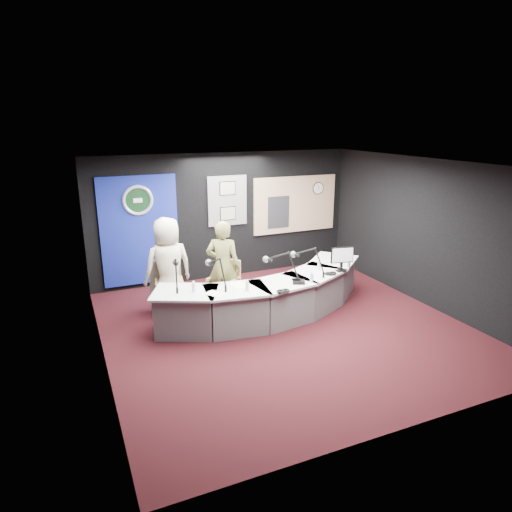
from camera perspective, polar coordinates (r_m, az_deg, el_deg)
name	(u,v)px	position (r m, az deg, el deg)	size (l,w,h in m)	color
ground	(285,327)	(8.07, 3.61, -8.85)	(6.00, 6.00, 0.00)	black
ceiling	(288,164)	(7.32, 4.01, 11.35)	(6.00, 6.00, 0.02)	silver
wall_back	(225,216)	(10.26, -3.88, 4.98)	(6.00, 0.02, 2.80)	black
wall_front	(413,320)	(5.25, 19.00, -7.57)	(6.00, 0.02, 2.80)	black
wall_left	(96,273)	(6.80, -19.33, -2.05)	(0.02, 6.00, 2.80)	black
wall_right	(426,233)	(9.30, 20.50, 2.73)	(0.02, 6.00, 2.80)	black
broadcast_desk	(269,297)	(8.36, 1.63, -5.10)	(4.50, 1.90, 0.75)	silver
backdrop_panel	(140,231)	(9.81, -14.32, 3.05)	(1.60, 0.05, 2.30)	navy
agency_seal	(138,200)	(9.64, -14.56, 6.75)	(0.63, 0.63, 0.07)	silver
seal_center	(138,200)	(9.65, -14.56, 6.76)	(0.48, 0.48, 0.01)	black
pinboard	(227,201)	(10.18, -3.60, 6.90)	(0.90, 0.04, 1.10)	slate
framed_photo_upper	(228,188)	(10.11, -3.57, 8.44)	(0.34, 0.02, 0.27)	gray
framed_photo_lower	(228,213)	(10.21, -3.51, 5.33)	(0.34, 0.02, 0.27)	gray
booth_window_frame	(295,204)	(10.90, 4.90, 6.46)	(2.12, 0.06, 1.32)	tan
booth_glow	(295,204)	(10.89, 4.93, 6.45)	(2.00, 0.02, 1.20)	beige
equipment_rack	(278,212)	(10.70, 2.82, 5.49)	(0.55, 0.02, 0.75)	black
wall_clock	(318,188)	(11.12, 7.78, 8.39)	(0.28, 0.28, 0.01)	white
armchair_left	(169,287)	(8.58, -10.77, -3.82)	(0.58, 0.58, 1.03)	#A6824C
armchair_right	(224,286)	(8.58, -4.08, -3.79)	(0.54, 0.54, 0.96)	#A6824C
draped_jacket	(163,278)	(8.76, -11.56, -2.70)	(0.50, 0.10, 0.70)	slate
person_man	(168,266)	(8.45, -10.91, -1.30)	(0.89, 0.58, 1.82)	beige
person_woman	(223,267)	(8.45, -4.13, -1.32)	(0.63, 0.42, 1.74)	olive
computer_monitor	(342,255)	(8.60, 10.69, 0.15)	(0.46, 0.03, 0.32)	black
desk_phone	(299,282)	(7.96, 5.37, -3.24)	(0.21, 0.17, 0.05)	black
headphones_near	(331,273)	(8.48, 9.30, -2.15)	(0.22, 0.22, 0.04)	black
headphones_far	(283,291)	(7.55, 3.41, -4.37)	(0.22, 0.22, 0.04)	black
paper_stack	(215,294)	(7.49, -5.13, -4.71)	(0.21, 0.30, 0.00)	white
notepad	(238,285)	(7.84, -2.23, -3.65)	(0.23, 0.33, 0.00)	white
boom_mic_a	(176,270)	(7.78, -9.95, -1.74)	(0.26, 0.72, 0.60)	black
boom_mic_b	(217,270)	(7.72, -4.93, -1.70)	(0.21, 0.73, 0.60)	black
boom_mic_c	(282,264)	(8.00, 3.23, -0.98)	(0.51, 0.60, 0.60)	black
boom_mic_d	(308,259)	(8.32, 6.56, -0.38)	(0.47, 0.63, 0.60)	black
water_bottles	(280,276)	(8.02, 3.05, -2.51)	(3.15, 0.59, 0.18)	silver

